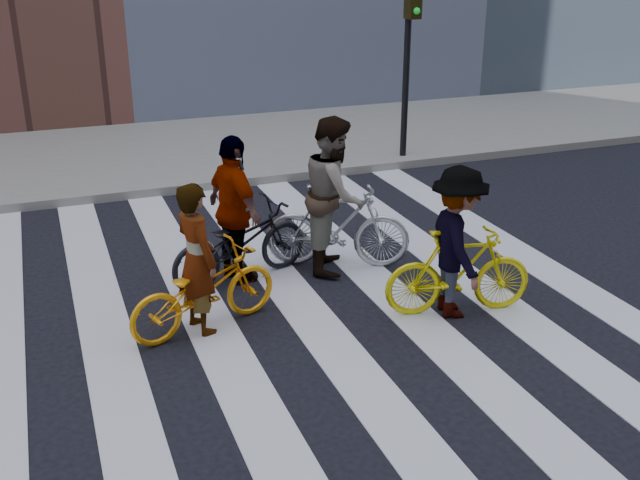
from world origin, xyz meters
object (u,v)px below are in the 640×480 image
bike_dark_rear (240,243)px  traffic_signal (410,41)px  rider_left (197,259)px  rider_rear (235,210)px  bike_silver_mid (338,226)px  rider_mid (334,194)px  rider_right (457,243)px  bike_yellow_right (459,272)px  bike_yellow_left (204,290)px

bike_dark_rear → traffic_signal: bearing=-62.3°
rider_left → bike_dark_rear: bearing=-51.6°
rider_rear → bike_silver_mid: bearing=-106.8°
rider_mid → rider_rear: bearing=112.8°
rider_mid → rider_right: bearing=-130.8°
rider_left → bike_yellow_right: bearing=-119.9°
traffic_signal → rider_right: 6.33m
bike_yellow_left → rider_left: 0.38m
bike_silver_mid → rider_left: rider_left is taller
rider_mid → rider_right: (0.77, -1.70, -0.13)m
bike_yellow_left → rider_mid: bearing=-78.4°
bike_dark_rear → rider_left: 1.38m
traffic_signal → rider_rear: 6.05m
bike_silver_mid → rider_right: 1.87m
rider_mid → traffic_signal: bearing=-12.7°
bike_yellow_right → bike_dark_rear: size_ratio=0.90×
bike_dark_rear → rider_rear: bearing=75.0°
rider_right → rider_left: bearing=89.4°
bike_silver_mid → rider_left: 2.32m
bike_yellow_left → rider_mid: rider_mid is taller
bike_dark_rear → rider_left: size_ratio=1.12×
traffic_signal → bike_yellow_right: bearing=-111.5°
bike_silver_mid → rider_rear: size_ratio=1.00×
bike_yellow_right → rider_rear: rider_rear is taller
rider_right → bike_silver_mid: bearing=35.5°
traffic_signal → bike_yellow_left: size_ratio=1.90×
bike_yellow_right → rider_left: (-2.81, 0.64, 0.33)m
traffic_signal → bike_silver_mid: 5.32m
bike_yellow_left → rider_rear: 1.37m
bike_yellow_left → bike_silver_mid: 2.26m
traffic_signal → bike_silver_mid: traffic_signal is taller
rider_mid → rider_right: size_ratio=1.15×
bike_silver_mid → bike_yellow_right: bearing=-130.8°
bike_yellow_left → bike_dark_rear: 1.31m
traffic_signal → bike_dark_rear: traffic_signal is taller
bike_silver_mid → rider_left: bearing=142.2°
bike_silver_mid → rider_rear: (-1.33, 0.04, 0.37)m
traffic_signal → bike_yellow_left: 7.37m
traffic_signal → bike_dark_rear: size_ratio=1.78×
bike_dark_rear → rider_right: rider_right is taller
rider_mid → bike_yellow_right: bearing=-129.5°
bike_yellow_left → rider_right: rider_right is taller
traffic_signal → bike_yellow_right: size_ratio=1.98×
bike_yellow_right → bike_silver_mid: bearing=36.9°
rider_rear → rider_mid: bearing=-106.9°
bike_yellow_left → bike_yellow_right: 2.84m
bike_yellow_left → bike_silver_mid: (1.99, 1.06, 0.10)m
rider_mid → rider_left: bearing=142.7°
rider_right → bike_yellow_right: bearing=-77.6°
bike_dark_rear → rider_right: 2.68m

